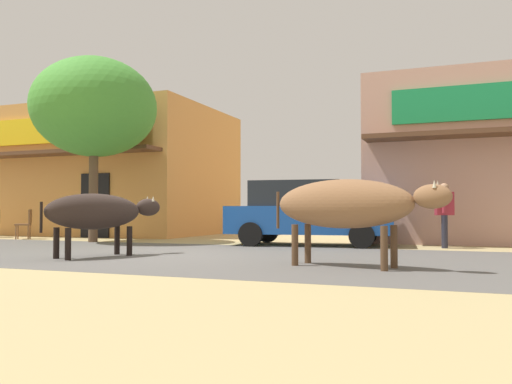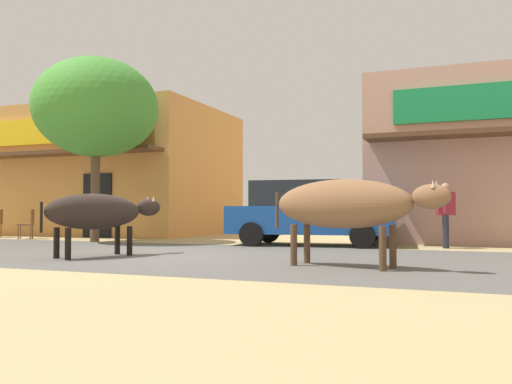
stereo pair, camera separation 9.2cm
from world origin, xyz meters
name	(u,v)px [view 2 (the right image)]	position (x,y,z in m)	size (l,w,h in m)	color
ground	(162,254)	(0.00, 0.00, 0.00)	(80.00, 80.00, 0.00)	tan
asphalt_road	(162,254)	(0.00, 0.00, 0.00)	(72.00, 6.24, 0.00)	#5A5753
storefront_left_cafe	(114,174)	(-7.05, 7.88, 2.32)	(8.45, 6.78, 4.64)	#D49049
roadside_tree	(96,108)	(-4.02, 2.94, 3.81)	(3.51, 3.51, 5.22)	brown
parked_hatchback_car	(308,212)	(1.97, 3.80, 0.84)	(4.30, 2.24, 1.64)	#184899
cow_near_brown	(98,212)	(-0.84, -0.97, 0.86)	(1.36, 2.50, 1.21)	#2E231F
cow_far_dark	(346,205)	(3.98, -1.04, 0.99)	(2.86, 1.08, 1.39)	#895F3D
pedestrian_by_shop	(446,210)	(5.30, 4.00, 0.90)	(0.46, 0.61, 1.54)	#262633
cafe_chair_by_doorway	(28,222)	(-6.96, 3.46, 0.51)	(0.61, 0.61, 0.92)	brown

